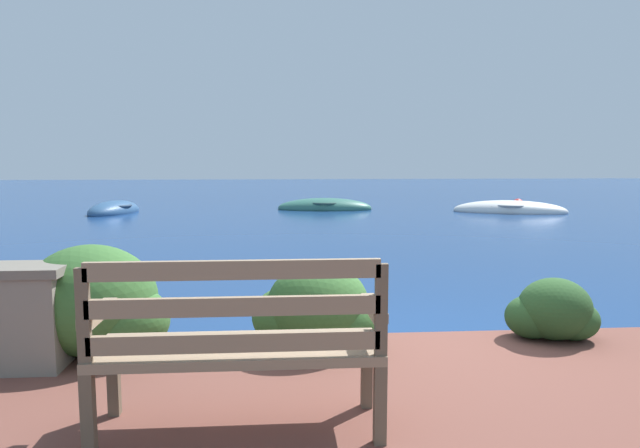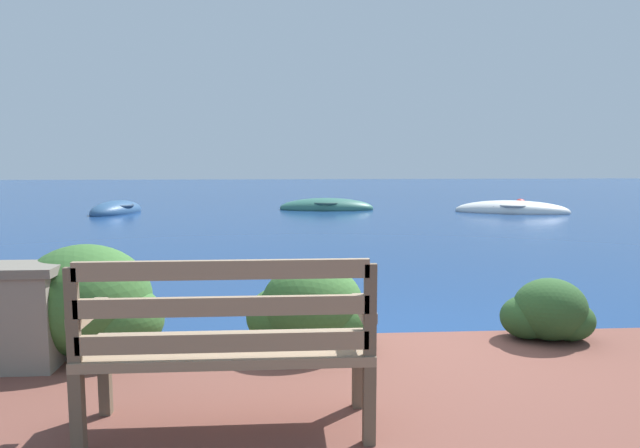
% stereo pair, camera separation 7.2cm
% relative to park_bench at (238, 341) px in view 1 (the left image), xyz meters
% --- Properties ---
extents(ground_plane, '(80.00, 80.00, 0.00)m').
position_rel_park_bench_xyz_m(ground_plane, '(1.33, 1.61, -0.70)').
color(ground_plane, navy).
extents(park_bench, '(1.46, 0.48, 0.93)m').
position_rel_park_bench_xyz_m(park_bench, '(0.00, 0.00, 0.00)').
color(park_bench, brown).
rests_on(park_bench, patio_terrace).
extents(hedge_clump_far_left, '(1.16, 0.84, 0.79)m').
position_rel_park_bench_xyz_m(hedge_clump_far_left, '(-1.15, 1.29, -0.14)').
color(hedge_clump_far_left, '#38662D').
rests_on(hedge_clump_far_left, patio_terrace).
extents(hedge_clump_left, '(0.94, 0.68, 0.64)m').
position_rel_park_bench_xyz_m(hedge_clump_left, '(0.48, 1.30, -0.21)').
color(hedge_clump_left, '#38662D').
rests_on(hedge_clump_left, patio_terrace).
extents(hedge_clump_centre, '(0.71, 0.51, 0.48)m').
position_rel_park_bench_xyz_m(hedge_clump_centre, '(2.33, 1.37, -0.28)').
color(hedge_clump_centre, '#284C23').
rests_on(hedge_clump_centre, patio_terrace).
extents(rowboat_nearest, '(3.49, 2.15, 0.63)m').
position_rel_park_bench_xyz_m(rowboat_nearest, '(7.14, 13.77, -0.65)').
color(rowboat_nearest, silver).
rests_on(rowboat_nearest, ground_plane).
extents(rowboat_mid, '(1.60, 2.40, 0.65)m').
position_rel_park_bench_xyz_m(rowboat_mid, '(-4.63, 14.37, -0.65)').
color(rowboat_mid, '#2D517A').
rests_on(rowboat_mid, ground_plane).
extents(rowboat_far, '(3.07, 1.43, 0.64)m').
position_rel_park_bench_xyz_m(rowboat_far, '(1.68, 15.12, -0.65)').
color(rowboat_far, '#336B5B').
rests_on(rowboat_far, ground_plane).
extents(mooring_buoy, '(0.42, 0.42, 0.38)m').
position_rel_park_bench_xyz_m(mooring_buoy, '(8.33, 15.92, -0.64)').
color(mooring_buoy, red).
rests_on(mooring_buoy, ground_plane).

